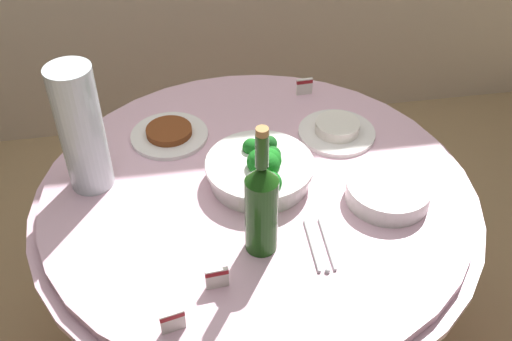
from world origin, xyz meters
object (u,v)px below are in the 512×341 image
object	(u,v)px
food_plate_stir_fry	(169,134)
label_placard_front	(173,321)
food_plate_rice	(337,130)
decorative_fruit_vase	(83,135)
serving_tongs	(320,247)
plate_stack	(388,191)
broccoli_bowl	(261,169)
wine_bottle	(262,206)
label_placard_rear	(217,277)
label_placard_mid	(304,86)

from	to	relation	value
food_plate_stir_fry	label_placard_front	xyz separation A→B (m)	(-0.03, -0.65, 0.02)
food_plate_rice	decorative_fruit_vase	bearing A→B (deg)	-171.84
serving_tongs	plate_stack	bearing A→B (deg)	33.01
broccoli_bowl	wine_bottle	size ratio (longest dim) A/B	0.83
plate_stack	serving_tongs	xyz separation A→B (m)	(-0.21, -0.13, -0.02)
serving_tongs	food_plate_stir_fry	distance (m)	0.58
decorative_fruit_vase	label_placard_front	xyz separation A→B (m)	(0.18, -0.49, -0.12)
serving_tongs	label_placard_rear	bearing A→B (deg)	-163.74
decorative_fruit_vase	broccoli_bowl	bearing A→B (deg)	-9.31
serving_tongs	label_placard_mid	world-z (taller)	label_placard_mid
food_plate_rice	food_plate_stir_fry	world-z (taller)	food_plate_rice
serving_tongs	label_placard_mid	xyz separation A→B (m)	(0.11, 0.64, 0.03)
food_plate_rice	food_plate_stir_fry	xyz separation A→B (m)	(-0.47, 0.07, -0.00)
label_placard_front	label_placard_rear	distance (m)	0.14
broccoli_bowl	wine_bottle	world-z (taller)	wine_bottle
decorative_fruit_vase	serving_tongs	world-z (taller)	decorative_fruit_vase
broccoli_bowl	decorative_fruit_vase	bearing A→B (deg)	170.69
broccoli_bowl	food_plate_rice	size ratio (longest dim) A/B	1.27
plate_stack	wine_bottle	size ratio (longest dim) A/B	0.62
wine_bottle	food_plate_rice	distance (m)	0.50
plate_stack	food_plate_rice	world-z (taller)	plate_stack
wine_bottle	decorative_fruit_vase	size ratio (longest dim) A/B	0.99
decorative_fruit_vase	wine_bottle	bearing A→B (deg)	-36.79
decorative_fruit_vase	food_plate_rice	bearing A→B (deg)	8.16
broccoli_bowl	food_plate_stir_fry	distance (m)	0.33
plate_stack	label_placard_mid	xyz separation A→B (m)	(-0.10, 0.51, 0.01)
food_plate_stir_fry	label_placard_mid	distance (m)	0.46
label_placard_front	decorative_fruit_vase	bearing A→B (deg)	110.11
plate_stack	decorative_fruit_vase	xyz separation A→B (m)	(-0.73, 0.19, 0.13)
food_plate_rice	food_plate_stir_fry	bearing A→B (deg)	172.04
broccoli_bowl	label_placard_rear	bearing A→B (deg)	-115.27
wine_bottle	label_placard_mid	world-z (taller)	wine_bottle
plate_stack	food_plate_stir_fry	bearing A→B (deg)	146.22
label_placard_mid	food_plate_stir_fry	bearing A→B (deg)	-160.03
label_placard_mid	wine_bottle	bearing A→B (deg)	-111.74
decorative_fruit_vase	serving_tongs	size ratio (longest dim) A/B	2.04
label_placard_front	label_placard_mid	xyz separation A→B (m)	(0.46, 0.81, 0.00)
label_placard_mid	label_placard_rear	size ratio (longest dim) A/B	1.00
plate_stack	label_placard_rear	bearing A→B (deg)	-155.54
broccoli_bowl	serving_tongs	size ratio (longest dim) A/B	1.68
food_plate_stir_fry	broccoli_bowl	bearing A→B (deg)	-46.26
plate_stack	food_plate_rice	bearing A→B (deg)	100.12
broccoli_bowl	plate_stack	xyz separation A→B (m)	(0.30, -0.12, -0.02)
wine_bottle	label_placard_rear	size ratio (longest dim) A/B	6.11
broccoli_bowl	label_placard_front	bearing A→B (deg)	-121.11
label_placard_front	serving_tongs	bearing A→B (deg)	25.71
decorative_fruit_vase	serving_tongs	bearing A→B (deg)	-31.49
plate_stack	food_plate_stir_fry	distance (m)	0.63
food_plate_rice	label_placard_rear	world-z (taller)	label_placard_rear
label_placard_front	food_plate_rice	bearing A→B (deg)	49.41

